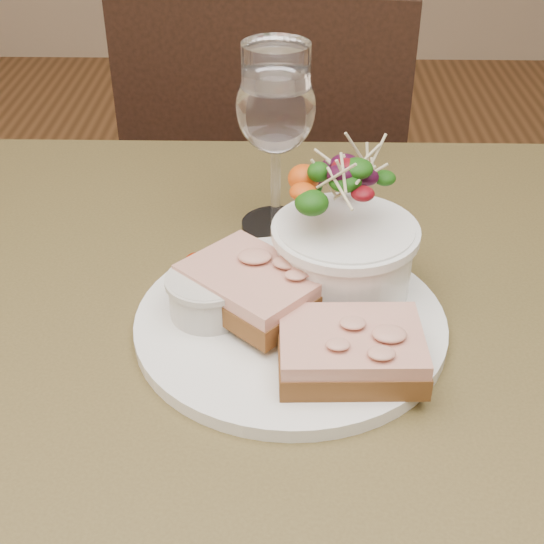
{
  "coord_description": "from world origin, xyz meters",
  "views": [
    {
      "loc": [
        0.02,
        -0.48,
        1.15
      ],
      "look_at": [
        0.01,
        0.02,
        0.81
      ],
      "focal_mm": 50.0,
      "sensor_mm": 36.0,
      "label": 1
    }
  ],
  "objects_px": {
    "dinner_plate": "(290,323)",
    "salad_bowl": "(346,228)",
    "cafe_table": "(256,431)",
    "wine_glass": "(276,113)",
    "chair_far": "(278,294)",
    "sandwich_front": "(351,350)",
    "ramekin": "(208,294)",
    "sandwich_back": "(252,287)"
  },
  "relations": [
    {
      "from": "sandwich_front",
      "to": "salad_bowl",
      "type": "height_order",
      "value": "salad_bowl"
    },
    {
      "from": "chair_far",
      "to": "wine_glass",
      "type": "height_order",
      "value": "wine_glass"
    },
    {
      "from": "cafe_table",
      "to": "wine_glass",
      "type": "xyz_separation_m",
      "value": [
        0.01,
        0.19,
        0.22
      ]
    },
    {
      "from": "ramekin",
      "to": "salad_bowl",
      "type": "relative_size",
      "value": 0.51
    },
    {
      "from": "dinner_plate",
      "to": "wine_glass",
      "type": "xyz_separation_m",
      "value": [
        -0.02,
        0.17,
        0.12
      ]
    },
    {
      "from": "sandwich_front",
      "to": "sandwich_back",
      "type": "relative_size",
      "value": 0.82
    },
    {
      "from": "cafe_table",
      "to": "sandwich_front",
      "type": "xyz_separation_m",
      "value": [
        0.07,
        -0.04,
        0.13
      ]
    },
    {
      "from": "dinner_plate",
      "to": "cafe_table",
      "type": "bearing_deg",
      "value": -145.39
    },
    {
      "from": "sandwich_back",
      "to": "sandwich_front",
      "type": "bearing_deg",
      "value": 0.59
    },
    {
      "from": "sandwich_back",
      "to": "ramekin",
      "type": "xyz_separation_m",
      "value": [
        -0.04,
        -0.01,
        -0.0
      ]
    },
    {
      "from": "sandwich_back",
      "to": "chair_far",
      "type": "bearing_deg",
      "value": 131.44
    },
    {
      "from": "cafe_table",
      "to": "chair_far",
      "type": "height_order",
      "value": "chair_far"
    },
    {
      "from": "ramekin",
      "to": "wine_glass",
      "type": "height_order",
      "value": "wine_glass"
    },
    {
      "from": "sandwich_front",
      "to": "sandwich_back",
      "type": "xyz_separation_m",
      "value": [
        -0.08,
        0.07,
        0.01
      ]
    },
    {
      "from": "sandwich_back",
      "to": "wine_glass",
      "type": "bearing_deg",
      "value": 126.57
    },
    {
      "from": "sandwich_back",
      "to": "wine_glass",
      "type": "height_order",
      "value": "wine_glass"
    },
    {
      "from": "sandwich_back",
      "to": "salad_bowl",
      "type": "height_order",
      "value": "salad_bowl"
    },
    {
      "from": "cafe_table",
      "to": "wine_glass",
      "type": "distance_m",
      "value": 0.3
    },
    {
      "from": "cafe_table",
      "to": "chair_far",
      "type": "relative_size",
      "value": 0.89
    },
    {
      "from": "cafe_table",
      "to": "ramekin",
      "type": "relative_size",
      "value": 12.29
    },
    {
      "from": "sandwich_back",
      "to": "salad_bowl",
      "type": "distance_m",
      "value": 0.09
    },
    {
      "from": "ramekin",
      "to": "salad_bowl",
      "type": "height_order",
      "value": "salad_bowl"
    },
    {
      "from": "cafe_table",
      "to": "dinner_plate",
      "type": "relative_size",
      "value": 3.07
    },
    {
      "from": "salad_bowl",
      "to": "ramekin",
      "type": "bearing_deg",
      "value": -159.86
    },
    {
      "from": "cafe_table",
      "to": "wine_glass",
      "type": "height_order",
      "value": "wine_glass"
    },
    {
      "from": "cafe_table",
      "to": "salad_bowl",
      "type": "relative_size",
      "value": 6.3
    },
    {
      "from": "cafe_table",
      "to": "salad_bowl",
      "type": "height_order",
      "value": "salad_bowl"
    },
    {
      "from": "sandwich_front",
      "to": "sandwich_back",
      "type": "bearing_deg",
      "value": 136.12
    },
    {
      "from": "cafe_table",
      "to": "sandwich_back",
      "type": "height_order",
      "value": "sandwich_back"
    },
    {
      "from": "chair_far",
      "to": "sandwich_front",
      "type": "bearing_deg",
      "value": 103.0
    },
    {
      "from": "dinner_plate",
      "to": "wine_glass",
      "type": "distance_m",
      "value": 0.21
    },
    {
      "from": "cafe_table",
      "to": "ramekin",
      "type": "xyz_separation_m",
      "value": [
        -0.04,
        0.02,
        0.13
      ]
    },
    {
      "from": "sandwich_front",
      "to": "chair_far",
      "type": "bearing_deg",
      "value": 93.07
    },
    {
      "from": "sandwich_back",
      "to": "ramekin",
      "type": "distance_m",
      "value": 0.04
    },
    {
      "from": "ramekin",
      "to": "sandwich_back",
      "type": "bearing_deg",
      "value": 8.65
    },
    {
      "from": "chair_far",
      "to": "sandwich_back",
      "type": "height_order",
      "value": "chair_far"
    },
    {
      "from": "sandwich_back",
      "to": "ramekin",
      "type": "height_order",
      "value": "sandwich_back"
    },
    {
      "from": "chair_far",
      "to": "dinner_plate",
      "type": "height_order",
      "value": "chair_far"
    },
    {
      "from": "cafe_table",
      "to": "wine_glass",
      "type": "relative_size",
      "value": 4.57
    },
    {
      "from": "dinner_plate",
      "to": "salad_bowl",
      "type": "height_order",
      "value": "salad_bowl"
    },
    {
      "from": "cafe_table",
      "to": "sandwich_front",
      "type": "distance_m",
      "value": 0.15
    },
    {
      "from": "chair_far",
      "to": "sandwich_front",
      "type": "xyz_separation_m",
      "value": [
        0.06,
        -0.75,
        0.48
      ]
    }
  ]
}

